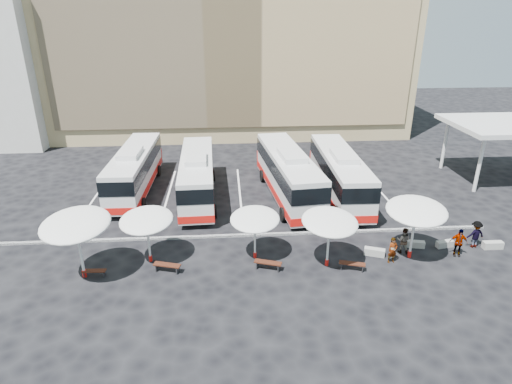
{
  "coord_description": "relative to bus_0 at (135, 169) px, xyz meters",
  "views": [
    {
      "loc": [
        -1.1,
        -25.25,
        14.1
      ],
      "look_at": [
        1.0,
        3.0,
        2.2
      ],
      "focal_mm": 30.0,
      "sensor_mm": 36.0,
      "label": 1
    }
  ],
  "objects": [
    {
      "name": "wood_bench_0",
      "position": [
        -0.09,
        -13.04,
        -1.66
      ],
      "size": [
        1.39,
        0.44,
        0.42
      ],
      "rotation": [
        0.0,
        0.0,
        -0.05
      ],
      "color": "black",
      "rests_on": "ground"
    },
    {
      "name": "passenger_0",
      "position": [
        17.59,
        -12.78,
        -1.15
      ],
      "size": [
        0.68,
        0.51,
        1.67
      ],
      "primitive_type": "imported",
      "rotation": [
        0.0,
        0.0,
        0.2
      ],
      "color": "black",
      "rests_on": "ground"
    },
    {
      "name": "bay_lines",
      "position": [
        8.77,
        -1.34,
        -1.97
      ],
      "size": [
        24.15,
        12.0,
        0.01
      ],
      "color": "white",
      "rests_on": "ground"
    },
    {
      "name": "sunshade_4",
      "position": [
        18.93,
        -12.31,
        1.21
      ],
      "size": [
        4.5,
        4.53,
        3.75
      ],
      "rotation": [
        0.0,
        0.0,
        -0.3
      ],
      "color": "silver",
      "rests_on": "ground"
    },
    {
      "name": "passenger_3",
      "position": [
        23.59,
        -11.38,
        -1.06
      ],
      "size": [
        1.24,
        0.78,
        1.83
      ],
      "primitive_type": "imported",
      "rotation": [
        0.0,
        0.0,
        3.23
      ],
      "color": "black",
      "rests_on": "ground"
    },
    {
      "name": "conc_bench_1",
      "position": [
        19.82,
        -11.13,
        -1.77
      ],
      "size": [
        1.2,
        0.64,
        0.43
      ],
      "primitive_type": "cube",
      "rotation": [
        0.0,
        0.0,
        -0.24
      ],
      "color": "gray",
      "rests_on": "ground"
    },
    {
      "name": "bus_2",
      "position": [
        12.66,
        -2.32,
        0.14
      ],
      "size": [
        4.05,
        13.31,
        4.16
      ],
      "rotation": [
        0.0,
        0.0,
        0.1
      ],
      "color": "silver",
      "rests_on": "ground"
    },
    {
      "name": "wood_bench_2",
      "position": [
        9.98,
        -13.02,
        -1.6
      ],
      "size": [
        1.69,
        0.93,
        0.5
      ],
      "rotation": [
        0.0,
        0.0,
        -0.33
      ],
      "color": "black",
      "rests_on": "ground"
    },
    {
      "name": "service_canopy",
      "position": [
        32.77,
        0.66,
        2.89
      ],
      "size": [
        10.0,
        8.0,
        5.2
      ],
      "color": "silver",
      "rests_on": "ground"
    },
    {
      "name": "passenger_2",
      "position": [
        21.95,
        -12.35,
        -1.05
      ],
      "size": [
        1.16,
        0.71,
        1.85
      ],
      "primitive_type": "imported",
      "rotation": [
        0.0,
        0.0,
        -0.26
      ],
      "color": "black",
      "rests_on": "ground"
    },
    {
      "name": "conc_bench_2",
      "position": [
        21.73,
        -11.26,
        -1.76
      ],
      "size": [
        1.2,
        0.6,
        0.43
      ],
      "primitive_type": "cube",
      "rotation": [
        0.0,
        0.0,
        0.19
      ],
      "color": "gray",
      "rests_on": "ground"
    },
    {
      "name": "sunshade_0",
      "position": [
        -0.66,
        -13.03,
        1.4
      ],
      "size": [
        4.25,
        4.3,
        3.98
      ],
      "rotation": [
        0.0,
        0.0,
        -0.13
      ],
      "color": "silver",
      "rests_on": "ground"
    },
    {
      "name": "conc_bench_3",
      "position": [
        24.73,
        -11.66,
        -1.74
      ],
      "size": [
        1.28,
        0.44,
        0.48
      ],
      "primitive_type": "cube",
      "rotation": [
        0.0,
        0.0,
        -0.02
      ],
      "color": "gray",
      "rests_on": "ground"
    },
    {
      "name": "conc_bench_0",
      "position": [
        16.82,
        -11.94,
        -1.74
      ],
      "size": [
        1.32,
        0.85,
        0.47
      ],
      "primitive_type": "cube",
      "rotation": [
        0.0,
        0.0,
        -0.38
      ],
      "color": "gray",
      "rests_on": "ground"
    },
    {
      "name": "sunshade_2",
      "position": [
        9.31,
        -11.64,
        0.69
      ],
      "size": [
        3.41,
        3.45,
        3.14
      ],
      "rotation": [
        0.0,
        0.0,
        -0.15
      ],
      "color": "silver",
      "rests_on": "ground"
    },
    {
      "name": "sunshade_1",
      "position": [
        2.89,
        -11.58,
        0.82
      ],
      "size": [
        3.54,
        3.58,
        3.3
      ],
      "rotation": [
        0.0,
        0.0,
        -0.13
      ],
      "color": "silver",
      "rests_on": "ground"
    },
    {
      "name": "bus_3",
      "position": [
        16.88,
        -2.42,
        0.07
      ],
      "size": [
        3.18,
        12.7,
        4.01
      ],
      "rotation": [
        0.0,
        0.0,
        -0.02
      ],
      "color": "silver",
      "rests_on": "ground"
    },
    {
      "name": "wood_bench_1",
      "position": [
        4.05,
        -12.84,
        -1.6
      ],
      "size": [
        1.68,
        0.87,
        0.5
      ],
      "rotation": [
        0.0,
        0.0,
        -0.29
      ],
      "color": "black",
      "rests_on": "ground"
    },
    {
      "name": "passenger_1",
      "position": [
        18.71,
        -11.74,
        -1.12
      ],
      "size": [
        1.03,
        0.94,
        1.71
      ],
      "primitive_type": "imported",
      "rotation": [
        0.0,
        0.0,
        2.7
      ],
      "color": "black",
      "rests_on": "ground"
    },
    {
      "name": "curb_divider",
      "position": [
        8.77,
        -8.84,
        -1.9
      ],
      "size": [
        34.0,
        0.25,
        0.15
      ],
      "primitive_type": "cube",
      "color": "black",
      "rests_on": "ground"
    },
    {
      "name": "bus_1",
      "position": [
        5.32,
        -1.78,
        -0.01
      ],
      "size": [
        3.12,
        12.23,
        3.86
      ],
      "rotation": [
        0.0,
        0.0,
        0.03
      ],
      "color": "silver",
      "rests_on": "ground"
    },
    {
      "name": "bus_0",
      "position": [
        0.0,
        0.0,
        0.0
      ],
      "size": [
        3.07,
        12.27,
        3.88
      ],
      "rotation": [
        0.0,
        0.0,
        -0.02
      ],
      "color": "silver",
      "rests_on": "ground"
    },
    {
      "name": "sandstone_building",
      "position": [
        8.77,
        22.53,
        10.65
      ],
      "size": [
        42.0,
        18.25,
        29.6
      ],
      "color": "tan",
      "rests_on": "ground"
    },
    {
      "name": "ground",
      "position": [
        8.77,
        -9.34,
        -1.98
      ],
      "size": [
        120.0,
        120.0,
        0.0
      ],
      "primitive_type": "plane",
      "color": "black",
      "rests_on": "ground"
    },
    {
      "name": "sunshade_3",
      "position": [
        13.57,
        -12.86,
        0.95
      ],
      "size": [
        3.93,
        3.97,
        3.45
      ],
      "rotation": [
        0.0,
        0.0,
        0.22
      ],
      "color": "silver",
      "rests_on": "ground"
    },
    {
      "name": "wood_bench_3",
      "position": [
        14.94,
        -13.46,
        -1.62
      ],
      "size": [
        1.58,
        0.84,
        0.47
      ],
      "rotation": [
        0.0,
        0.0,
        -0.3
      ],
      "color": "black",
      "rests_on": "ground"
    }
  ]
}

